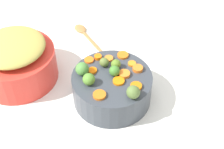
% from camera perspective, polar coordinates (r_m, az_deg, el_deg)
% --- Properties ---
extents(tabletop, '(2.40, 2.40, 0.02)m').
position_cam_1_polar(tabletop, '(1.10, 1.08, -5.64)').
color(tabletop, white).
rests_on(tabletop, ground).
extents(serving_bowl_carrots, '(0.26, 0.26, 0.10)m').
position_cam_1_polar(serving_bowl_carrots, '(1.08, 0.00, -2.34)').
color(serving_bowl_carrots, '#383E46').
rests_on(serving_bowl_carrots, tabletop).
extents(metal_pot, '(0.28, 0.28, 0.12)m').
position_cam_1_polar(metal_pot, '(1.19, -16.38, 1.62)').
color(metal_pot, red).
rests_on(metal_pot, tabletop).
extents(stuffing_mound, '(0.22, 0.22, 0.05)m').
position_cam_1_polar(stuffing_mound, '(1.14, -17.22, 4.72)').
color(stuffing_mound, tan).
rests_on(stuffing_mound, metal_pot).
extents(carrot_slice_0, '(0.04, 0.04, 0.01)m').
position_cam_1_polar(carrot_slice_0, '(1.08, 3.54, 1.92)').
color(carrot_slice_0, orange).
rests_on(carrot_slice_0, serving_bowl_carrots).
extents(carrot_slice_1, '(0.05, 0.05, 0.01)m').
position_cam_1_polar(carrot_slice_1, '(1.06, 4.54, 1.05)').
color(carrot_slice_1, orange).
rests_on(carrot_slice_1, serving_bowl_carrots).
extents(carrot_slice_2, '(0.04, 0.04, 0.01)m').
position_cam_1_polar(carrot_slice_2, '(1.02, 0.91, -1.15)').
color(carrot_slice_2, orange).
rests_on(carrot_slice_2, serving_bowl_carrots).
extents(carrot_slice_3, '(0.05, 0.05, 0.01)m').
position_cam_1_polar(carrot_slice_3, '(1.04, 2.17, 0.09)').
color(carrot_slice_3, orange).
rests_on(carrot_slice_3, serving_bowl_carrots).
extents(carrot_slice_4, '(0.03, 0.03, 0.01)m').
position_cam_1_polar(carrot_slice_4, '(1.10, -0.56, 2.86)').
color(carrot_slice_4, orange).
rests_on(carrot_slice_4, serving_bowl_carrots).
extents(carrot_slice_5, '(0.05, 0.05, 0.01)m').
position_cam_1_polar(carrot_slice_5, '(1.11, 1.93, 3.43)').
color(carrot_slice_5, orange).
rests_on(carrot_slice_5, serving_bowl_carrots).
extents(carrot_slice_6, '(0.04, 0.04, 0.01)m').
position_cam_1_polar(carrot_slice_6, '(1.06, -3.47, 0.71)').
color(carrot_slice_6, orange).
rests_on(carrot_slice_6, serving_bowl_carrots).
extents(carrot_slice_7, '(0.04, 0.04, 0.01)m').
position_cam_1_polar(carrot_slice_7, '(1.10, -4.06, 2.56)').
color(carrot_slice_7, orange).
rests_on(carrot_slice_7, serving_bowl_carrots).
extents(carrot_slice_8, '(0.06, 0.06, 0.01)m').
position_cam_1_polar(carrot_slice_8, '(0.98, -2.22, -3.62)').
color(carrot_slice_8, orange).
rests_on(carrot_slice_8, serving_bowl_carrots).
extents(carrot_slice_9, '(0.05, 0.05, 0.01)m').
position_cam_1_polar(carrot_slice_9, '(1.01, 4.26, -2.06)').
color(carrot_slice_9, orange).
rests_on(carrot_slice_9, serving_bowl_carrots).
extents(carrot_slice_10, '(0.03, 0.03, 0.01)m').
position_cam_1_polar(carrot_slice_10, '(1.10, -2.48, 3.09)').
color(carrot_slice_10, orange).
rests_on(carrot_slice_10, serving_bowl_carrots).
extents(brussels_sprout_0, '(0.04, 0.04, 0.04)m').
position_cam_1_polar(brussels_sprout_0, '(0.97, 3.76, -3.11)').
color(brussels_sprout_0, '#557035').
rests_on(brussels_sprout_0, serving_bowl_carrots).
extents(brussels_sprout_1, '(0.04, 0.04, 0.04)m').
position_cam_1_polar(brussels_sprout_1, '(1.04, -5.27, 0.98)').
color(brussels_sprout_1, '#4D873A').
rests_on(brussels_sprout_1, serving_bowl_carrots).
extents(brussels_sprout_2, '(0.03, 0.03, 0.03)m').
position_cam_1_polar(brussels_sprout_2, '(1.03, 0.43, 0.64)').
color(brussels_sprout_2, '#427D2D').
rests_on(brussels_sprout_2, serving_bowl_carrots).
extents(brussels_sprout_3, '(0.03, 0.03, 0.03)m').
position_cam_1_polar(brussels_sprout_3, '(1.07, -1.39, 2.17)').
color(brussels_sprout_3, olive).
rests_on(brussels_sprout_3, serving_bowl_carrots).
extents(brussels_sprout_4, '(0.03, 0.03, 0.03)m').
position_cam_1_polar(brussels_sprout_4, '(1.06, 0.69, 1.82)').
color(brussels_sprout_4, '#5A7C26').
rests_on(brussels_sprout_4, serving_bowl_carrots).
extents(brussels_sprout_5, '(0.04, 0.04, 0.04)m').
position_cam_1_polar(brussels_sprout_5, '(1.01, -4.10, -0.84)').
color(brussels_sprout_5, '#54892F').
rests_on(brussels_sprout_5, serving_bowl_carrots).
extents(wooden_spoon, '(0.26, 0.19, 0.01)m').
position_cam_1_polar(wooden_spoon, '(1.37, -4.57, 6.92)').
color(wooden_spoon, '#AD7A44').
rests_on(wooden_spoon, tabletop).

